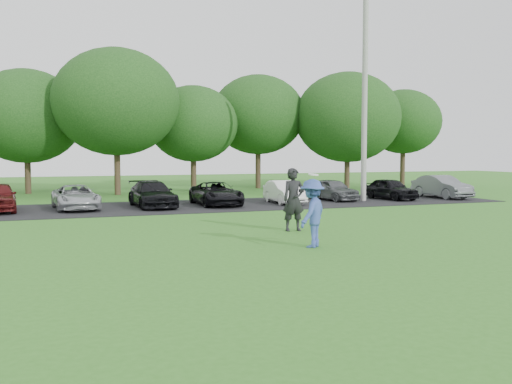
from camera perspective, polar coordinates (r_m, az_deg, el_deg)
ground at (r=14.54m, az=4.88°, el=-6.02°), size 100.00×100.00×0.00m
parking_lot at (r=26.77m, az=-7.17°, el=-1.42°), size 32.00×6.50×0.03m
utility_pole at (r=29.94m, az=10.80°, el=8.88°), size 0.28×0.28×10.23m
frisbee_player at (r=15.21m, az=5.63°, el=-2.12°), size 1.33×1.29×1.98m
camera_bystander at (r=18.29m, az=3.79°, el=-0.76°), size 0.76×0.52×2.02m
parked_cars at (r=26.23m, az=-11.80°, el=-0.27°), size 30.69×4.64×1.24m
tree_row at (r=36.58m, az=-8.49°, el=7.69°), size 42.39×9.85×8.64m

